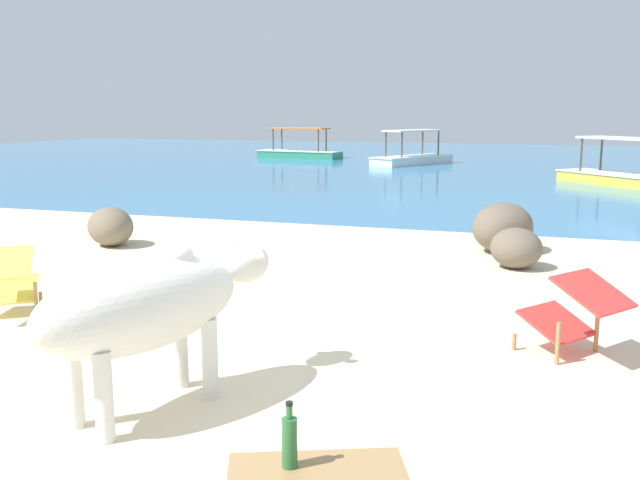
% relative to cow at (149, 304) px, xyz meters
% --- Properties ---
extents(sand_beach, '(18.00, 14.00, 0.04)m').
position_rel_cow_xyz_m(sand_beach, '(-0.02, 0.58, -0.74)').
color(sand_beach, beige).
rests_on(sand_beach, ground).
extents(water_surface, '(60.00, 36.00, 0.03)m').
position_rel_cow_xyz_m(water_surface, '(-0.02, 22.58, -0.76)').
color(water_surface, teal).
rests_on(water_surface, ground).
extents(cow, '(1.07, 1.94, 1.09)m').
position_rel_cow_xyz_m(cow, '(0.00, 0.00, 0.00)').
color(cow, silver).
rests_on(cow, sand_beach).
extents(bottle, '(0.07, 0.07, 0.30)m').
position_rel_cow_xyz_m(bottle, '(1.43, -1.20, -0.16)').
color(bottle, '#2D6B38').
rests_on(bottle, low_bench_table).
extents(deck_chair_near, '(0.93, 0.88, 0.68)m').
position_rel_cow_xyz_m(deck_chair_near, '(2.66, 1.95, -0.34)').
color(deck_chair_near, '#A37A4C').
rests_on(deck_chair_near, sand_beach).
extents(deck_chair_far, '(0.88, 0.93, 0.68)m').
position_rel_cow_xyz_m(deck_chair_far, '(-2.43, 1.38, -0.34)').
color(deck_chair_far, '#A37A4C').
rests_on(deck_chair_far, sand_beach).
extents(shore_rock_large, '(0.88, 0.90, 0.51)m').
position_rel_cow_xyz_m(shore_rock_large, '(2.06, 5.13, -0.46)').
color(shore_rock_large, '#6B5B4C').
rests_on(shore_rock_large, sand_beach).
extents(shore_rock_medium, '(1.04, 1.01, 0.57)m').
position_rel_cow_xyz_m(shore_rock_medium, '(-3.66, 4.80, -0.44)').
color(shore_rock_medium, '#756651').
rests_on(shore_rock_medium, sand_beach).
extents(shore_rock_small, '(1.04, 1.19, 0.69)m').
position_rel_cow_xyz_m(shore_rock_small, '(1.83, 6.16, -0.37)').
color(shore_rock_small, '#6B5B4C').
rests_on(shore_rock_small, sand_beach).
extents(boat_green, '(3.79, 1.62, 1.29)m').
position_rel_cow_xyz_m(boat_green, '(-7.86, 24.50, -0.47)').
color(boat_green, '#338E66').
rests_on(boat_green, water_surface).
extents(boat_yellow, '(3.38, 3.45, 1.29)m').
position_rel_cow_xyz_m(boat_yellow, '(4.24, 16.63, -0.47)').
color(boat_yellow, gold).
rests_on(boat_yellow, water_surface).
extents(boat_white, '(2.76, 3.78, 1.29)m').
position_rel_cow_xyz_m(boat_white, '(-2.57, 22.41, -0.47)').
color(boat_white, white).
rests_on(boat_white, water_surface).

